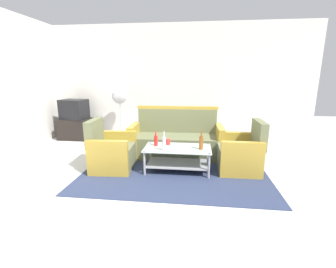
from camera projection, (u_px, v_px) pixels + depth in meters
The scene contains 14 objects.
ground_plane at pixel (162, 191), 3.32m from camera, with size 14.00×14.00×0.00m, color white.
wall_back at pixel (179, 83), 5.93m from camera, with size 6.52×0.12×2.80m.
rug at pixel (175, 169), 4.07m from camera, with size 3.01×2.26×0.01m, color #2D3856.
couch at pixel (176, 140), 4.71m from camera, with size 1.81×0.77×0.96m.
armchair_left at pixel (111, 153), 4.06m from camera, with size 0.74×0.80×0.85m.
armchair_right at pixel (240, 154), 3.98m from camera, with size 0.71×0.77×0.85m.
coffee_table at pixel (177, 155), 3.96m from camera, with size 1.10×0.60×0.40m.
bottle_red at pixel (156, 140), 4.01m from camera, with size 0.06×0.06×0.24m.
bottle_clear at pixel (164, 143), 3.75m from camera, with size 0.06×0.06×0.31m.
bottle_brown at pixel (201, 142), 3.80m from camera, with size 0.06×0.06×0.30m.
cup at pixel (168, 142), 4.08m from camera, with size 0.08×0.08×0.10m, color red.
tv_stand at pixel (76, 129), 6.01m from camera, with size 0.80×0.50×0.52m, color black.
television at pixel (74, 109), 5.89m from camera, with size 0.66×0.53×0.48m.
pedestal_fan at pixel (120, 99), 5.74m from camera, with size 0.36×0.36×1.27m.
Camera 1 is at (0.43, -3.00, 1.57)m, focal length 25.30 mm.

